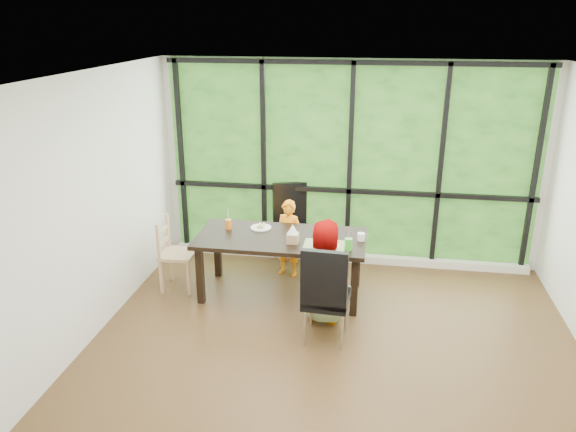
% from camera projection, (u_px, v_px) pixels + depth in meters
% --- Properties ---
extents(ground, '(5.00, 5.00, 0.00)m').
position_uv_depth(ground, '(332.00, 348.00, 5.63)').
color(ground, black).
rests_on(ground, ground).
extents(back_wall, '(5.00, 0.00, 5.00)m').
position_uv_depth(back_wall, '(350.00, 164.00, 7.25)').
color(back_wall, silver).
rests_on(back_wall, ground).
extents(foliage_backdrop, '(4.80, 0.02, 2.65)m').
position_uv_depth(foliage_backdrop, '(350.00, 165.00, 7.23)').
color(foliage_backdrop, '#1D4918').
rests_on(foliage_backdrop, back_wall).
extents(window_mullions, '(4.80, 0.06, 2.65)m').
position_uv_depth(window_mullions, '(350.00, 165.00, 7.19)').
color(window_mullions, black).
rests_on(window_mullions, back_wall).
extents(window_sill, '(4.80, 0.12, 0.10)m').
position_uv_depth(window_sill, '(346.00, 257.00, 7.60)').
color(window_sill, silver).
rests_on(window_sill, ground).
extents(dining_table, '(2.04, 1.06, 0.75)m').
position_uv_depth(dining_table, '(281.00, 266.00, 6.59)').
color(dining_table, black).
rests_on(dining_table, ground).
extents(chair_window_leather, '(0.58, 0.58, 1.08)m').
position_uv_depth(chair_window_leather, '(292.00, 225.00, 7.39)').
color(chair_window_leather, black).
rests_on(chair_window_leather, ground).
extents(chair_interior_leather, '(0.48, 0.48, 1.08)m').
position_uv_depth(chair_interior_leather, '(326.00, 292.00, 5.61)').
color(chair_interior_leather, black).
rests_on(chair_interior_leather, ground).
extents(chair_end_beech, '(0.42, 0.44, 0.90)m').
position_uv_depth(chair_end_beech, '(178.00, 254.00, 6.73)').
color(chair_end_beech, tan).
rests_on(chair_end_beech, ground).
extents(child_toddler, '(0.42, 0.34, 1.01)m').
position_uv_depth(child_toddler, '(289.00, 238.00, 7.06)').
color(child_toddler, orange).
rests_on(child_toddler, ground).
extents(child_older, '(0.64, 0.48, 1.17)m').
position_uv_depth(child_older, '(326.00, 272.00, 5.95)').
color(child_older, slate).
rests_on(child_older, ground).
extents(placemat, '(0.47, 0.34, 0.01)m').
position_uv_depth(placemat, '(324.00, 245.00, 6.21)').
color(placemat, tan).
rests_on(placemat, dining_table).
extents(plate_far, '(0.25, 0.25, 0.02)m').
position_uv_depth(plate_far, '(261.00, 228.00, 6.71)').
color(plate_far, white).
rests_on(plate_far, dining_table).
extents(plate_near, '(0.24, 0.24, 0.02)m').
position_uv_depth(plate_near, '(328.00, 246.00, 6.18)').
color(plate_near, white).
rests_on(plate_near, dining_table).
extents(orange_cup, '(0.07, 0.07, 0.12)m').
position_uv_depth(orange_cup, '(228.00, 224.00, 6.68)').
color(orange_cup, orange).
rests_on(orange_cup, dining_table).
extents(green_cup, '(0.09, 0.09, 0.14)m').
position_uv_depth(green_cup, '(348.00, 244.00, 6.07)').
color(green_cup, green).
rests_on(green_cup, dining_table).
extents(white_mug, '(0.09, 0.09, 0.09)m').
position_uv_depth(white_mug, '(361.00, 237.00, 6.34)').
color(white_mug, white).
rests_on(white_mug, dining_table).
extents(tissue_box, '(0.13, 0.13, 0.11)m').
position_uv_depth(tissue_box, '(293.00, 238.00, 6.27)').
color(tissue_box, tan).
rests_on(tissue_box, dining_table).
extents(crepe_rolls_far, '(0.10, 0.12, 0.04)m').
position_uv_depth(crepe_rolls_far, '(261.00, 226.00, 6.71)').
color(crepe_rolls_far, tan).
rests_on(crepe_rolls_far, plate_far).
extents(crepe_rolls_near, '(0.10, 0.12, 0.04)m').
position_uv_depth(crepe_rolls_near, '(328.00, 244.00, 6.17)').
color(crepe_rolls_near, tan).
rests_on(crepe_rolls_near, plate_near).
extents(straw_white, '(0.01, 0.04, 0.20)m').
position_uv_depth(straw_white, '(228.00, 217.00, 6.65)').
color(straw_white, white).
rests_on(straw_white, orange_cup).
extents(straw_pink, '(0.01, 0.04, 0.20)m').
position_uv_depth(straw_pink, '(349.00, 235.00, 6.03)').
color(straw_pink, pink).
rests_on(straw_pink, green_cup).
extents(tissue, '(0.12, 0.12, 0.11)m').
position_uv_depth(tissue, '(293.00, 229.00, 6.24)').
color(tissue, white).
rests_on(tissue, tissue_box).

